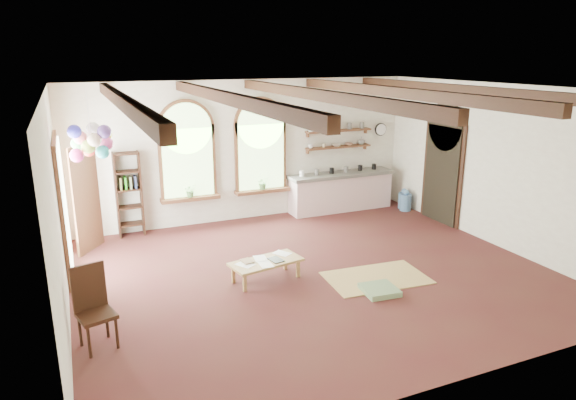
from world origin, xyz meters
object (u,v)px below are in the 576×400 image
kitchen_counter (341,191)px  side_chair (97,324)px  coffee_table (266,263)px  balloon_cluster (91,141)px

kitchen_counter → side_chair: bearing=-144.7°
coffee_table → kitchen_counter: bearing=44.7°
side_chair → balloon_cluster: (0.26, 2.45, 2.03)m
coffee_table → balloon_cluster: (-2.52, 1.37, 2.04)m
coffee_table → side_chair: side_chair is taller
kitchen_counter → balloon_cluster: balloon_cluster is taller
kitchen_counter → side_chair: (-5.96, -4.22, -0.16)m
kitchen_counter → coffee_table: 4.47m
balloon_cluster → side_chair: bearing=-96.0°
balloon_cluster → kitchen_counter: bearing=17.3°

